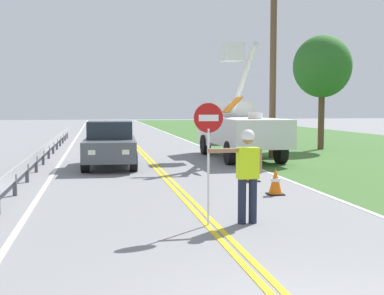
{
  "coord_description": "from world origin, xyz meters",
  "views": [
    {
      "loc": [
        -2.12,
        -4.3,
        2.28
      ],
      "look_at": [
        0.28,
        8.49,
        1.2
      ],
      "focal_mm": 47.3,
      "sensor_mm": 36.0,
      "label": 1
    }
  ],
  "objects_px": {
    "stop_sign_paddle": "(208,136)",
    "utility_pole_near": "(273,58)",
    "flagger_worker": "(247,170)",
    "oncoming_sedan_nearest": "(110,145)",
    "traffic_cone_lead": "(275,182)",
    "traffic_cone_mid": "(252,170)",
    "utility_bucket_truck": "(237,126)",
    "roadside_tree_verge": "(322,67)"
  },
  "relations": [
    {
      "from": "flagger_worker",
      "to": "oncoming_sedan_nearest",
      "type": "xyz_separation_m",
      "value": [
        -2.37,
        9.56,
        -0.21
      ]
    },
    {
      "from": "oncoming_sedan_nearest",
      "to": "traffic_cone_mid",
      "type": "xyz_separation_m",
      "value": [
        4.13,
        -4.32,
        -0.5
      ]
    },
    {
      "from": "oncoming_sedan_nearest",
      "to": "utility_pole_near",
      "type": "height_order",
      "value": "utility_pole_near"
    },
    {
      "from": "oncoming_sedan_nearest",
      "to": "traffic_cone_lead",
      "type": "xyz_separation_m",
      "value": [
        4.02,
        -6.63,
        -0.5
      ]
    },
    {
      "from": "oncoming_sedan_nearest",
      "to": "flagger_worker",
      "type": "bearing_deg",
      "value": -76.08
    },
    {
      "from": "stop_sign_paddle",
      "to": "utility_bucket_truck",
      "type": "bearing_deg",
      "value": 71.85
    },
    {
      "from": "traffic_cone_lead",
      "to": "traffic_cone_mid",
      "type": "xyz_separation_m",
      "value": [
        0.11,
        2.31,
        0.0
      ]
    },
    {
      "from": "utility_bucket_truck",
      "to": "stop_sign_paddle",
      "type": "bearing_deg",
      "value": -108.15
    },
    {
      "from": "oncoming_sedan_nearest",
      "to": "traffic_cone_mid",
      "type": "distance_m",
      "value": 6.0
    },
    {
      "from": "oncoming_sedan_nearest",
      "to": "roadside_tree_verge",
      "type": "distance_m",
      "value": 12.91
    },
    {
      "from": "flagger_worker",
      "to": "traffic_cone_mid",
      "type": "xyz_separation_m",
      "value": [
        1.76,
        5.23,
        -0.71
      ]
    },
    {
      "from": "utility_bucket_truck",
      "to": "utility_pole_near",
      "type": "height_order",
      "value": "utility_pole_near"
    },
    {
      "from": "oncoming_sedan_nearest",
      "to": "traffic_cone_lead",
      "type": "height_order",
      "value": "oncoming_sedan_nearest"
    },
    {
      "from": "utility_bucket_truck",
      "to": "utility_pole_near",
      "type": "bearing_deg",
      "value": -16.44
    },
    {
      "from": "flagger_worker",
      "to": "traffic_cone_lead",
      "type": "relative_size",
      "value": 2.61
    },
    {
      "from": "utility_bucket_truck",
      "to": "traffic_cone_mid",
      "type": "distance_m",
      "value": 7.06
    },
    {
      "from": "stop_sign_paddle",
      "to": "traffic_cone_mid",
      "type": "distance_m",
      "value": 5.99
    },
    {
      "from": "roadside_tree_verge",
      "to": "utility_bucket_truck",
      "type": "bearing_deg",
      "value": -149.04
    },
    {
      "from": "utility_pole_near",
      "to": "oncoming_sedan_nearest",
      "type": "bearing_deg",
      "value": -163.52
    },
    {
      "from": "stop_sign_paddle",
      "to": "flagger_worker",
      "type": "bearing_deg",
      "value": 1.31
    },
    {
      "from": "traffic_cone_lead",
      "to": "stop_sign_paddle",
      "type": "bearing_deg",
      "value": -129.37
    },
    {
      "from": "roadside_tree_verge",
      "to": "traffic_cone_lead",
      "type": "bearing_deg",
      "value": -119.42
    },
    {
      "from": "utility_pole_near",
      "to": "flagger_worker",
      "type": "bearing_deg",
      "value": -111.8
    },
    {
      "from": "oncoming_sedan_nearest",
      "to": "utility_pole_near",
      "type": "distance_m",
      "value": 8.11
    },
    {
      "from": "flagger_worker",
      "to": "oncoming_sedan_nearest",
      "type": "height_order",
      "value": "flagger_worker"
    },
    {
      "from": "oncoming_sedan_nearest",
      "to": "utility_pole_near",
      "type": "bearing_deg",
      "value": 16.48
    },
    {
      "from": "traffic_cone_lead",
      "to": "roadside_tree_verge",
      "type": "bearing_deg",
      "value": 60.58
    },
    {
      "from": "flagger_worker",
      "to": "stop_sign_paddle",
      "type": "distance_m",
      "value": 1.02
    },
    {
      "from": "utility_pole_near",
      "to": "traffic_cone_mid",
      "type": "bearing_deg",
      "value": -114.35
    },
    {
      "from": "utility_bucket_truck",
      "to": "traffic_cone_lead",
      "type": "height_order",
      "value": "utility_bucket_truck"
    },
    {
      "from": "oncoming_sedan_nearest",
      "to": "utility_bucket_truck",
      "type": "bearing_deg",
      "value": 24.29
    },
    {
      "from": "stop_sign_paddle",
      "to": "utility_pole_near",
      "type": "relative_size",
      "value": 0.28
    },
    {
      "from": "stop_sign_paddle",
      "to": "traffic_cone_mid",
      "type": "relative_size",
      "value": 3.33
    },
    {
      "from": "utility_pole_near",
      "to": "traffic_cone_mid",
      "type": "distance_m",
      "value": 8.07
    },
    {
      "from": "traffic_cone_mid",
      "to": "utility_pole_near",
      "type": "bearing_deg",
      "value": 65.65
    },
    {
      "from": "flagger_worker",
      "to": "oncoming_sedan_nearest",
      "type": "bearing_deg",
      "value": 103.92
    },
    {
      "from": "utility_bucket_truck",
      "to": "traffic_cone_lead",
      "type": "bearing_deg",
      "value": -99.59
    },
    {
      "from": "traffic_cone_mid",
      "to": "flagger_worker",
      "type": "bearing_deg",
      "value": -108.57
    },
    {
      "from": "stop_sign_paddle",
      "to": "traffic_cone_lead",
      "type": "relative_size",
      "value": 3.33
    },
    {
      "from": "stop_sign_paddle",
      "to": "roadside_tree_verge",
      "type": "xyz_separation_m",
      "value": [
        9.42,
        15.35,
        2.56
      ]
    },
    {
      "from": "traffic_cone_mid",
      "to": "utility_bucket_truck",
      "type": "bearing_deg",
      "value": 78.15
    },
    {
      "from": "stop_sign_paddle",
      "to": "oncoming_sedan_nearest",
      "type": "distance_m",
      "value": 9.75
    }
  ]
}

